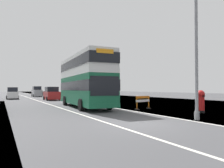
% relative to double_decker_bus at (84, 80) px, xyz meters
% --- Properties ---
extents(ground, '(140.00, 280.00, 0.10)m').
position_rel_double_decker_bus_xyz_m(ground, '(-0.31, -10.51, -2.68)').
color(ground, '#424244').
extents(double_decker_bus, '(3.27, 11.32, 4.94)m').
position_rel_double_decker_bus_xyz_m(double_decker_bus, '(0.00, 0.00, 0.00)').
color(double_decker_bus, '#145638').
rests_on(double_decker_bus, ground).
extents(lamppost_foreground, '(0.29, 0.70, 7.78)m').
position_rel_double_decker_bus_xyz_m(lamppost_foreground, '(2.78, -11.13, 1.03)').
color(lamppost_foreground, gray).
rests_on(lamppost_foreground, ground).
extents(red_pillar_postbox, '(0.62, 0.62, 1.69)m').
position_rel_double_decker_bus_xyz_m(red_pillar_postbox, '(6.12, -8.61, -1.70)').
color(red_pillar_postbox, black).
rests_on(red_pillar_postbox, ground).
extents(roadworks_barrier, '(1.85, 0.92, 1.16)m').
position_rel_double_decker_bus_xyz_m(roadworks_barrier, '(3.89, -4.36, -1.88)').
color(roadworks_barrier, orange).
rests_on(roadworks_barrier, ground).
extents(car_oncoming_near, '(2.08, 4.11, 2.11)m').
position_rel_double_decker_bus_xyz_m(car_oncoming_near, '(-0.08, 14.59, -1.65)').
color(car_oncoming_near, maroon).
rests_on(car_oncoming_near, ground).
extents(car_receding_mid, '(1.93, 4.57, 2.05)m').
position_rel_double_decker_bus_xyz_m(car_receding_mid, '(-5.42, 21.58, -1.67)').
color(car_receding_mid, silver).
rests_on(car_receding_mid, ground).
extents(car_receding_far, '(1.94, 4.56, 2.35)m').
position_rel_double_decker_bus_xyz_m(car_receding_far, '(0.04, 31.07, -1.53)').
color(car_receding_far, gray).
rests_on(car_receding_far, ground).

